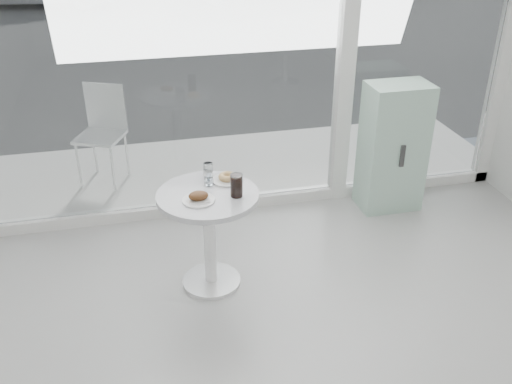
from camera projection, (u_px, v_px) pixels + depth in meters
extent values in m
cube|color=white|center=(245.00, 201.00, 5.35)|extent=(5.00, 0.12, 0.10)
cube|color=white|center=(508.00, 31.00, 5.15)|extent=(0.12, 0.12, 3.00)
cube|color=white|center=(347.00, 40.00, 4.84)|extent=(0.14, 0.14, 3.00)
cube|color=white|center=(149.00, 64.00, 4.56)|extent=(3.21, 0.02, 2.60)
cube|color=white|center=(429.00, 47.00, 5.04)|extent=(1.41, 0.02, 2.60)
cylinder|color=white|center=(212.00, 281.00, 4.33)|extent=(0.44, 0.44, 0.03)
cylinder|color=white|center=(210.00, 242.00, 4.16)|extent=(0.09, 0.09, 0.70)
cylinder|color=silver|center=(208.00, 196.00, 3.98)|extent=(0.72, 0.72, 0.04)
cube|color=silver|center=(230.00, 167.00, 6.05)|extent=(5.60, 1.60, 0.05)
cube|color=#9DC9B0|center=(393.00, 147.00, 5.11)|extent=(0.55, 0.37, 1.18)
cube|color=#333333|center=(402.00, 156.00, 4.95)|extent=(0.04, 0.02, 0.20)
cylinder|color=white|center=(79.00, 165.00, 5.49)|extent=(0.02, 0.02, 0.46)
cylinder|color=white|center=(113.00, 168.00, 5.44)|extent=(0.02, 0.02, 0.46)
cylinder|color=white|center=(95.00, 151.00, 5.80)|extent=(0.02, 0.02, 0.46)
cylinder|color=white|center=(127.00, 154.00, 5.74)|extent=(0.02, 0.02, 0.46)
cube|color=white|center=(100.00, 137.00, 5.50)|extent=(0.54, 0.54, 0.03)
cube|color=white|center=(105.00, 106.00, 5.55)|extent=(0.38, 0.19, 0.46)
cylinder|color=white|center=(199.00, 200.00, 3.87)|extent=(0.22, 0.22, 0.01)
cube|color=silver|center=(202.00, 199.00, 3.86)|extent=(0.11, 0.10, 0.00)
ellipsoid|color=#3E2111|center=(198.00, 196.00, 3.85)|extent=(0.13, 0.11, 0.06)
ellipsoid|color=#3E2111|center=(203.00, 194.00, 3.88)|extent=(0.07, 0.06, 0.04)
cylinder|color=white|center=(227.00, 180.00, 4.14)|extent=(0.23, 0.23, 0.01)
torus|color=#A8834D|center=(227.00, 177.00, 4.12)|extent=(0.13, 0.13, 0.05)
cylinder|color=white|center=(209.00, 178.00, 4.06)|extent=(0.07, 0.07, 0.11)
cylinder|color=white|center=(209.00, 181.00, 4.07)|extent=(0.06, 0.06, 0.06)
cylinder|color=white|center=(208.00, 170.00, 4.16)|extent=(0.07, 0.07, 0.11)
cylinder|color=white|center=(208.00, 173.00, 4.17)|extent=(0.06, 0.06, 0.06)
cylinder|color=white|center=(236.00, 185.00, 3.90)|extent=(0.09, 0.09, 0.16)
cylinder|color=black|center=(236.00, 186.00, 3.90)|extent=(0.07, 0.07, 0.15)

